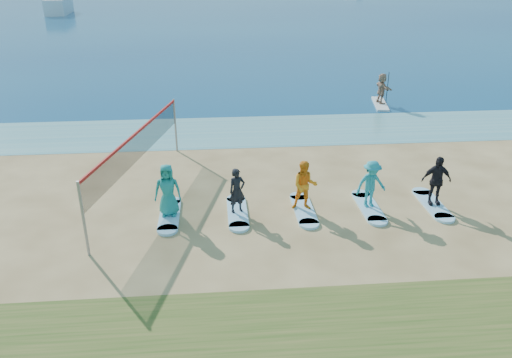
{
  "coord_description": "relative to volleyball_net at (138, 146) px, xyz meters",
  "views": [
    {
      "loc": [
        -2.81,
        -14.23,
        8.48
      ],
      "look_at": [
        -1.4,
        2.0,
        1.1
      ],
      "focal_mm": 35.0,
      "sensor_mm": 36.0,
      "label": 1
    }
  ],
  "objects": [
    {
      "name": "boat_offshore_a",
      "position": [
        -20.15,
        64.56,
        -1.9
      ],
      "size": [
        3.15,
        7.27,
        2.28
      ],
      "primitive_type": "cube",
      "rotation": [
        0.0,
        0.0,
        0.04
      ],
      "color": "silver",
      "rests_on": "ground"
    },
    {
      "name": "surfboard_4",
      "position": [
        10.8,
        -2.08,
        -1.86
      ],
      "size": [
        0.7,
        2.2,
        0.09
      ],
      "primitive_type": "cube",
      "color": "#99D1ED",
      "rests_on": "ground"
    },
    {
      "name": "student_3",
      "position": [
        8.4,
        -2.08,
        -0.93
      ],
      "size": [
        1.24,
        0.87,
        1.76
      ],
      "primitive_type": "imported",
      "rotation": [
        0.0,
        0.0,
        0.2
      ],
      "color": "teal",
      "rests_on": "surfboard_3"
    },
    {
      "name": "surfboard_2",
      "position": [
        6.0,
        -2.08,
        -1.86
      ],
      "size": [
        0.7,
        2.2,
        0.09
      ],
      "primitive_type": "cube",
      "color": "#99D1ED",
      "rests_on": "ground"
    },
    {
      "name": "student_1",
      "position": [
        3.6,
        -2.08,
        -1.0
      ],
      "size": [
        0.7,
        0.58,
        1.63
      ],
      "primitive_type": "imported",
      "rotation": [
        0.0,
        0.0,
        0.37
      ],
      "color": "black",
      "rests_on": "surfboard_1"
    },
    {
      "name": "volleyball_net",
      "position": [
        0.0,
        0.0,
        0.0
      ],
      "size": [
        2.29,
        8.82,
        2.5
      ],
      "rotation": [
        0.0,
        0.0,
        -0.25
      ],
      "color": "gray",
      "rests_on": "ground"
    },
    {
      "name": "shallow_water",
      "position": [
        5.71,
        6.93,
        -1.9
      ],
      "size": [
        600.0,
        600.0,
        0.0
      ],
      "primitive_type": "plane",
      "color": "teal",
      "rests_on": "ground"
    },
    {
      "name": "student_0",
      "position": [
        1.2,
        -2.08,
        -0.87
      ],
      "size": [
        0.94,
        0.63,
        1.88
      ],
      "primitive_type": "imported",
      "rotation": [
        0.0,
        0.0,
        -0.03
      ],
      "color": "#1A807C",
      "rests_on": "surfboard_0"
    },
    {
      "name": "student_4",
      "position": [
        10.8,
        -2.08,
        -0.89
      ],
      "size": [
        1.1,
        0.51,
        1.85
      ],
      "primitive_type": "imported",
      "rotation": [
        0.0,
        0.0,
        -0.05
      ],
      "color": "black",
      "rests_on": "surfboard_4"
    },
    {
      "name": "ground",
      "position": [
        5.71,
        -3.57,
        -1.9
      ],
      "size": [
        600.0,
        600.0,
        0.0
      ],
      "primitive_type": "plane",
      "color": "tan",
      "rests_on": "ground"
    },
    {
      "name": "surfboard_0",
      "position": [
        1.2,
        -2.08,
        -1.86
      ],
      "size": [
        0.7,
        2.2,
        0.09
      ],
      "primitive_type": "cube",
      "color": "#99D1ED",
      "rests_on": "ground"
    },
    {
      "name": "student_2",
      "position": [
        6.0,
        -2.08,
        -0.9
      ],
      "size": [
        0.96,
        0.79,
        1.83
      ],
      "primitive_type": "imported",
      "rotation": [
        0.0,
        0.0,
        -0.11
      ],
      "color": "orange",
      "rests_on": "surfboard_2"
    },
    {
      "name": "surfboard_1",
      "position": [
        3.6,
        -2.08,
        -1.86
      ],
      "size": [
        0.7,
        2.2,
        0.09
      ],
      "primitive_type": "cube",
      "color": "#99D1ED",
      "rests_on": "ground"
    },
    {
      "name": "paddleboarder",
      "position": [
        13.08,
        11.21,
        -0.88
      ],
      "size": [
        0.82,
        1.75,
        1.82
      ],
      "primitive_type": "imported",
      "rotation": [
        0.0,
        0.0,
        1.74
      ],
      "color": "tan",
      "rests_on": "paddleboard"
    },
    {
      "name": "paddleboard",
      "position": [
        13.08,
        11.21,
        -1.84
      ],
      "size": [
        1.22,
        3.08,
        0.12
      ],
      "primitive_type": "cube",
      "rotation": [
        0.0,
        0.0,
        -0.18
      ],
      "color": "silver",
      "rests_on": "ground"
    },
    {
      "name": "surfboard_3",
      "position": [
        8.4,
        -2.08,
        -1.86
      ],
      "size": [
        0.7,
        2.2,
        0.09
      ],
      "primitive_type": "cube",
      "color": "#99D1ED",
      "rests_on": "ground"
    }
  ]
}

